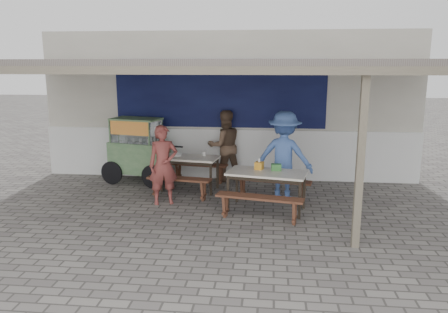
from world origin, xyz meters
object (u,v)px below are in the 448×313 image
bench_right_street (259,202)px  donation_box (276,167)px  bench_right_wall (273,184)px  patron_right_table (284,156)px  patron_street_side (163,165)px  bench_left_street (179,183)px  condiment_bowl (178,155)px  patron_wall_side (225,146)px  condiment_jar (204,154)px  bench_left_wall (199,168)px  tissue_box (259,166)px  vendor_cart (138,148)px  table_left (190,161)px  table_right (267,176)px

bench_right_street → donation_box: donation_box is taller
bench_right_wall → patron_right_table: 0.63m
bench_right_street → patron_street_side: 2.12m
bench_left_street → condiment_bowl: condiment_bowl is taller
bench_right_wall → patron_wall_side: patron_wall_side is taller
bench_right_wall → condiment_jar: (-1.51, 0.74, 0.46)m
bench_left_wall → patron_street_side: bearing=-96.4°
bench_right_wall → condiment_jar: 1.75m
tissue_box → condiment_jar: tissue_box is taller
bench_left_wall → patron_street_side: 1.76m
vendor_cart → donation_box: vendor_cart is taller
table_left → bench_left_wall: bearing=90.0°
bench_right_street → vendor_cart: bearing=153.1°
bench_left_wall → patron_right_table: (1.94, -1.07, 0.58)m
table_left → condiment_jar: bearing=36.9°
condiment_bowl → bench_left_street: bearing=-76.5°
bench_right_street → table_right: bearing=90.0°
table_left → bench_right_wall: size_ratio=0.83×
patron_street_side → patron_right_table: 2.44m
tissue_box → condiment_bowl: bearing=150.4°
bench_left_street → bench_right_street: size_ratio=0.86×
table_right → patron_street_side: bearing=-174.0°
table_right → condiment_bowl: condiment_bowl is taller
table_right → patron_right_table: bearing=77.1°
bench_left_street → donation_box: (1.97, -0.38, 0.48)m
donation_box → condiment_bowl: bearing=153.2°
condiment_jar → donation_box: bearing=-37.4°
bench_right_street → condiment_bowl: 2.62m
patron_street_side → patron_right_table: bearing=-7.1°
bench_left_wall → patron_wall_side: (0.58, 0.25, 0.51)m
tissue_box → patron_right_table: bearing=49.4°
bench_left_wall → tissue_box: 2.25m
vendor_cart → patron_right_table: bearing=-1.8°
table_left → tissue_box: 1.84m
bench_left_street → patron_right_table: patron_right_table is taller
patron_wall_side → table_right: bearing=93.5°
donation_box → condiment_jar: donation_box is taller
patron_street_side → donation_box: 2.21m
table_left → patron_wall_side: size_ratio=0.79×
bench_left_wall → condiment_bowl: 0.84m
vendor_cart → patron_street_side: patron_street_side is taller
bench_right_street → condiment_jar: condiment_jar is taller
patron_wall_side → bench_left_street: bearing=41.0°
table_left → vendor_cart: vendor_cart is taller
bench_right_street → donation_box: (0.29, 0.73, 0.47)m
donation_box → vendor_cart: bearing=154.2°
bench_right_street → patron_wall_side: size_ratio=0.94×
patron_street_side → tissue_box: bearing=-20.6°
bench_left_street → patron_wall_side: (0.77, 1.57, 0.51)m
bench_left_wall → patron_right_table: size_ratio=0.75×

